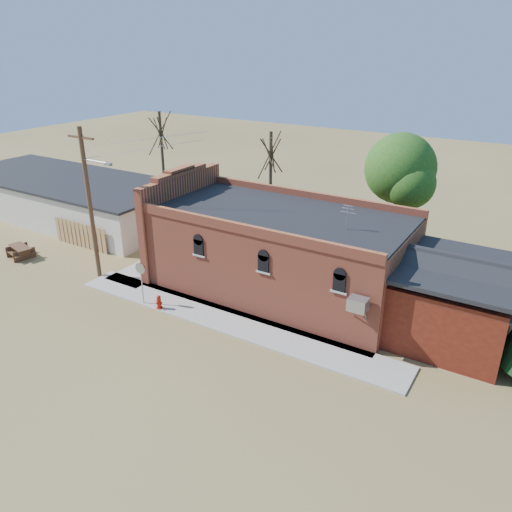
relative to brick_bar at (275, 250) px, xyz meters
The scene contains 15 objects.
ground 6.19m from the brick_bar, 106.65° to the right, with size 120.00×120.00×0.00m, color brown.
sidewalk_south 5.14m from the brick_bar, 91.78° to the right, with size 19.00×2.20×0.08m, color #9E9991.
sidewalk_west 8.28m from the brick_bar, behind, with size 2.60×10.00×0.08m, color #9E9991.
brick_bar is the anchor object (origin of this frame).
red_shed 9.86m from the brick_bar, ahead, with size 5.40×6.40×4.30m.
storage_building 20.81m from the brick_bar, behind, with size 20.40×8.40×3.17m.
wood_fence 14.61m from the brick_bar, behind, with size 5.20×0.10×1.80m, color #966A43, non-canonical shape.
utility_pole 10.96m from the brick_bar, 156.31° to the right, with size 3.12×0.26×9.00m.
tree_bare_near 9.54m from the brick_bar, 121.74° to the left, with size 2.80×2.80×7.65m.
tree_bare_far 18.25m from the brick_bar, 151.47° to the left, with size 2.80×2.80×8.16m.
tree_leafy 9.80m from the brick_bar, 61.44° to the left, with size 4.40×4.40×8.15m.
fire_hydrant 7.02m from the brick_bar, 125.65° to the right, with size 0.44×0.42×0.76m.
stop_sign 7.49m from the brick_bar, 132.71° to the right, with size 0.65×0.14×2.39m.
trash_barrel 9.19m from the brick_bar, behind, with size 0.46×0.46×0.71m, color navy.
picnic_table 17.33m from the brick_bar, 163.15° to the right, with size 2.13×1.78×0.77m.
Camera 1 is at (14.36, -17.21, 13.30)m, focal length 35.00 mm.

